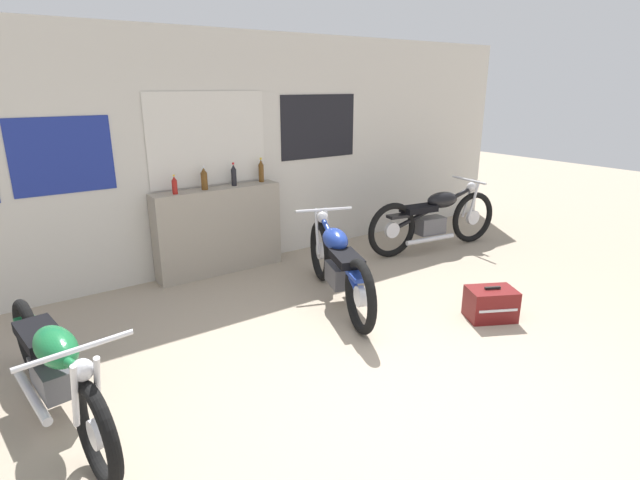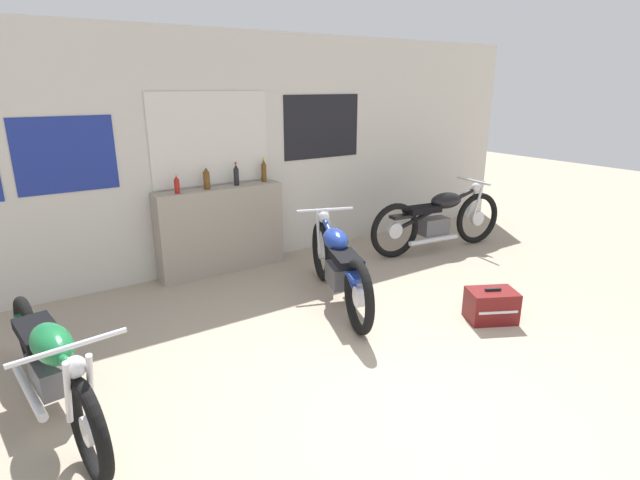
{
  "view_description": "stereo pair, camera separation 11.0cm",
  "coord_description": "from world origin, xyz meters",
  "px_view_note": "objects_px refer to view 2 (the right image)",
  "views": [
    {
      "loc": [
        -2.35,
        -1.95,
        2.2
      ],
      "look_at": [
        0.41,
        1.95,
        0.7
      ],
      "focal_mm": 28.0,
      "sensor_mm": 36.0,
      "label": 1
    },
    {
      "loc": [
        -2.26,
        -2.01,
        2.2
      ],
      "look_at": [
        0.41,
        1.95,
        0.7
      ],
      "focal_mm": 28.0,
      "sensor_mm": 36.0,
      "label": 2
    }
  ],
  "objects_px": {
    "bottle_right_center": "(264,171)",
    "motorcycle_green": "(51,364)",
    "motorcycle_blue": "(338,264)",
    "hard_case_darkred": "(491,305)",
    "motorcycle_black": "(438,219)",
    "bottle_left_center": "(207,179)",
    "bottle_center": "(236,175)",
    "bottle_leftmost": "(177,185)"
  },
  "relations": [
    {
      "from": "bottle_leftmost",
      "to": "bottle_center",
      "type": "bearing_deg",
      "value": 4.51
    },
    {
      "from": "bottle_leftmost",
      "to": "bottle_left_center",
      "type": "bearing_deg",
      "value": 6.57
    },
    {
      "from": "motorcycle_green",
      "to": "hard_case_darkred",
      "type": "height_order",
      "value": "motorcycle_green"
    },
    {
      "from": "bottle_right_center",
      "to": "hard_case_darkred",
      "type": "height_order",
      "value": "bottle_right_center"
    },
    {
      "from": "motorcycle_green",
      "to": "motorcycle_black",
      "type": "bearing_deg",
      "value": 12.67
    },
    {
      "from": "bottle_right_center",
      "to": "motorcycle_green",
      "type": "height_order",
      "value": "bottle_right_center"
    },
    {
      "from": "bottle_left_center",
      "to": "motorcycle_blue",
      "type": "height_order",
      "value": "bottle_left_center"
    },
    {
      "from": "bottle_left_center",
      "to": "hard_case_darkred",
      "type": "relative_size",
      "value": 0.51
    },
    {
      "from": "motorcycle_green",
      "to": "motorcycle_black",
      "type": "distance_m",
      "value": 4.98
    },
    {
      "from": "bottle_left_center",
      "to": "hard_case_darkred",
      "type": "distance_m",
      "value": 3.38
    },
    {
      "from": "motorcycle_black",
      "to": "hard_case_darkred",
      "type": "height_order",
      "value": "motorcycle_black"
    },
    {
      "from": "bottle_right_center",
      "to": "motorcycle_black",
      "type": "bearing_deg",
      "value": -23.74
    },
    {
      "from": "bottle_leftmost",
      "to": "motorcycle_green",
      "type": "bearing_deg",
      "value": -129.04
    },
    {
      "from": "bottle_right_center",
      "to": "motorcycle_black",
      "type": "distance_m",
      "value": 2.46
    },
    {
      "from": "hard_case_darkred",
      "to": "motorcycle_black",
      "type": "bearing_deg",
      "value": 57.12
    },
    {
      "from": "bottle_leftmost",
      "to": "hard_case_darkred",
      "type": "xyz_separation_m",
      "value": [
        2.1,
        -2.67,
        -0.98
      ]
    },
    {
      "from": "bottle_leftmost",
      "to": "bottle_right_center",
      "type": "bearing_deg",
      "value": 4.46
    },
    {
      "from": "bottle_left_center",
      "to": "bottle_right_center",
      "type": "bearing_deg",
      "value": 3.45
    },
    {
      "from": "bottle_right_center",
      "to": "motorcycle_black",
      "type": "height_order",
      "value": "bottle_right_center"
    },
    {
      "from": "bottle_center",
      "to": "hard_case_darkred",
      "type": "xyz_separation_m",
      "value": [
        1.36,
        -2.73,
        -1.0
      ]
    },
    {
      "from": "bottle_center",
      "to": "motorcycle_blue",
      "type": "bearing_deg",
      "value": -76.25
    },
    {
      "from": "bottle_left_center",
      "to": "motorcycle_green",
      "type": "height_order",
      "value": "bottle_left_center"
    },
    {
      "from": "motorcycle_blue",
      "to": "hard_case_darkred",
      "type": "distance_m",
      "value": 1.55
    },
    {
      "from": "motorcycle_blue",
      "to": "bottle_right_center",
      "type": "bearing_deg",
      "value": 89.86
    },
    {
      "from": "bottle_left_center",
      "to": "motorcycle_black",
      "type": "height_order",
      "value": "bottle_left_center"
    },
    {
      "from": "bottle_left_center",
      "to": "motorcycle_green",
      "type": "xyz_separation_m",
      "value": [
        -1.94,
        -1.99,
        -0.76
      ]
    },
    {
      "from": "bottle_right_center",
      "to": "motorcycle_green",
      "type": "relative_size",
      "value": 0.14
    },
    {
      "from": "bottle_right_center",
      "to": "hard_case_darkred",
      "type": "relative_size",
      "value": 0.55
    },
    {
      "from": "bottle_leftmost",
      "to": "bottle_right_center",
      "type": "height_order",
      "value": "bottle_right_center"
    },
    {
      "from": "motorcycle_green",
      "to": "motorcycle_blue",
      "type": "bearing_deg",
      "value": 9.33
    },
    {
      "from": "bottle_center",
      "to": "hard_case_darkred",
      "type": "bearing_deg",
      "value": -63.51
    },
    {
      "from": "bottle_center",
      "to": "bottle_right_center",
      "type": "bearing_deg",
      "value": 4.36
    },
    {
      "from": "motorcycle_black",
      "to": "bottle_left_center",
      "type": "bearing_deg",
      "value": 162.87
    },
    {
      "from": "bottle_right_center",
      "to": "bottle_center",
      "type": "bearing_deg",
      "value": -175.64
    },
    {
      "from": "bottle_right_center",
      "to": "bottle_left_center",
      "type": "bearing_deg",
      "value": -176.55
    },
    {
      "from": "bottle_right_center",
      "to": "motorcycle_blue",
      "type": "relative_size",
      "value": 0.15
    },
    {
      "from": "bottle_leftmost",
      "to": "motorcycle_green",
      "type": "distance_m",
      "value": 2.61
    },
    {
      "from": "motorcycle_green",
      "to": "motorcycle_blue",
      "type": "xyz_separation_m",
      "value": [
        2.71,
        0.44,
        0.02
      ]
    },
    {
      "from": "motorcycle_blue",
      "to": "motorcycle_black",
      "type": "bearing_deg",
      "value": 16.73
    },
    {
      "from": "motorcycle_black",
      "to": "hard_case_darkred",
      "type": "xyz_separation_m",
      "value": [
        -1.17,
        -1.81,
        -0.29
      ]
    },
    {
      "from": "bottle_left_center",
      "to": "motorcycle_green",
      "type": "bearing_deg",
      "value": -134.32
    },
    {
      "from": "bottle_left_center",
      "to": "bottle_center",
      "type": "distance_m",
      "value": 0.38
    }
  ]
}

